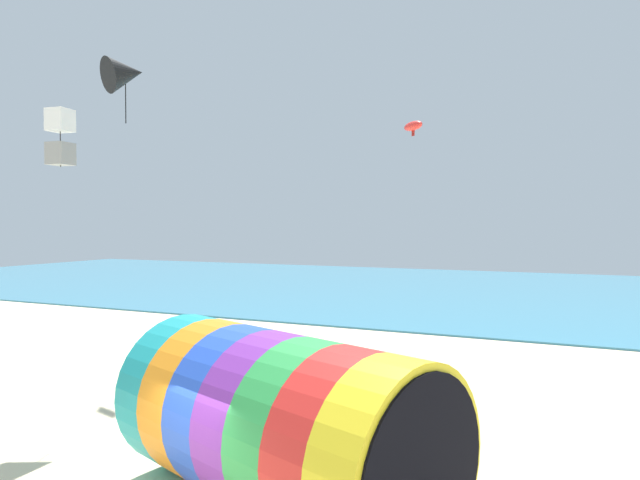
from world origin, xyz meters
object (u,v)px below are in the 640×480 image
(giant_inflatable_tube, at_px, (279,421))
(kite_red_parafoil, at_px, (413,126))
(kite_white_box, at_px, (60,137))
(kite_black_delta, at_px, (125,74))

(giant_inflatable_tube, xyz_separation_m, kite_red_parafoil, (1.78, 3.26, 6.13))
(giant_inflatable_tube, height_order, kite_white_box, kite_white_box)
(giant_inflatable_tube, relative_size, kite_white_box, 4.73)
(giant_inflatable_tube, relative_size, kite_red_parafoil, 10.73)
(kite_black_delta, xyz_separation_m, kite_red_parafoil, (9.53, -1.01, -2.46))
(kite_black_delta, distance_m, kite_red_parafoil, 9.90)
(kite_white_box, xyz_separation_m, kite_red_parafoil, (9.20, 1.81, -0.06))
(kite_white_box, relative_size, kite_black_delta, 0.71)
(kite_red_parafoil, bearing_deg, giant_inflatable_tube, -118.68)
(kite_black_delta, bearing_deg, kite_white_box, -83.36)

